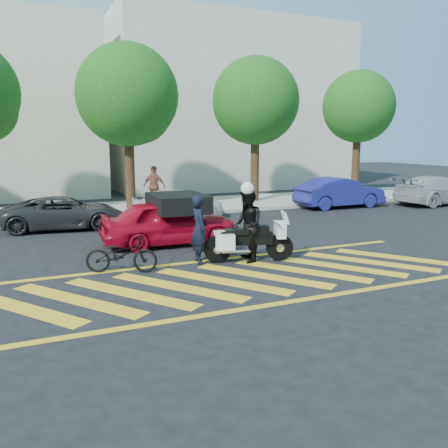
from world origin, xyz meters
name	(u,v)px	position (x,y,z in m)	size (l,w,h in m)	color
ground	(245,278)	(0.00, 0.00, 0.00)	(90.00, 90.00, 0.00)	black
sidewalk	(131,209)	(0.00, 12.00, 0.07)	(60.00, 5.00, 0.15)	#9E998E
crosswalk	(243,278)	(-0.04, 0.00, 0.00)	(12.33, 4.00, 0.01)	gold
building_right	(227,107)	(9.00, 21.00, 5.50)	(16.00, 8.00, 11.00)	beige
tree_center	(130,99)	(0.13, 12.06, 5.10)	(4.60, 4.60, 7.56)	black
tree_right	(257,104)	(6.63, 12.06, 5.05)	(4.40, 4.40, 7.41)	black
tree_far_right	(359,110)	(13.13, 12.06, 4.94)	(4.00, 4.00, 7.10)	black
officer_bike	(199,229)	(-0.48, 1.79, 0.93)	(0.67, 0.44, 1.85)	black
bicycle	(121,254)	(-2.60, 1.70, 0.47)	(0.62, 1.78, 0.94)	black
police_motorcycle	(247,240)	(0.77, 1.40, 0.59)	(2.41, 1.13, 1.09)	black
officer_moto	(247,225)	(0.75, 1.39, 1.01)	(0.98, 0.76, 2.01)	black
red_convertible	(169,222)	(-0.54, 4.28, 0.72)	(1.71, 4.24, 1.44)	#B10820
parked_mid_left	(65,213)	(-3.30, 8.42, 0.61)	(2.03, 4.40, 1.22)	black
parked_mid_right	(178,203)	(1.25, 8.88, 0.65)	(1.54, 3.84, 1.31)	#BDBCC1
parked_right	(340,193)	(9.58, 8.91, 0.74)	(1.56, 4.48, 1.47)	navy
parked_far_right	(438,190)	(14.92, 7.80, 0.73)	(2.05, 5.04, 1.46)	#9A9CA1
pedestrian_right	(154,186)	(1.11, 11.89, 1.11)	(1.13, 0.47, 1.92)	brown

